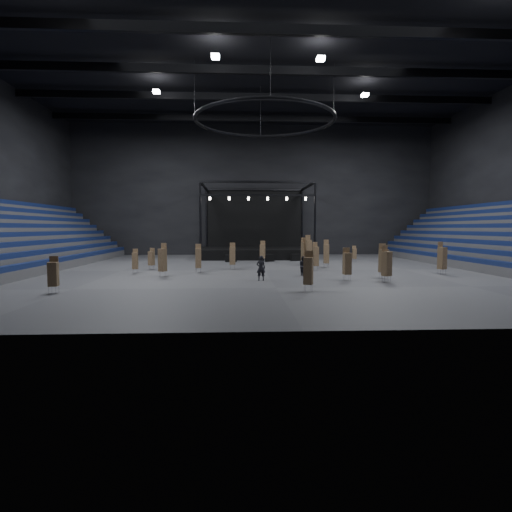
{
  "coord_description": "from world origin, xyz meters",
  "views": [
    {
      "loc": [
        -2.4,
        -35.06,
        3.71
      ],
      "look_at": [
        -0.85,
        -2.0,
        1.4
      ],
      "focal_mm": 28.0,
      "sensor_mm": 36.0,
      "label": 1
    }
  ],
  "objects_px": {
    "chair_stack_2": "(387,263)",
    "chair_stack_3": "(263,251)",
    "chair_stack_11": "(354,253)",
    "chair_stack_12": "(326,253)",
    "chair_stack_14": "(135,260)",
    "chair_stack_16": "(304,251)",
    "chair_stack_5": "(198,258)",
    "flight_case_mid": "(269,258)",
    "chair_stack_4": "(347,263)",
    "chair_stack_9": "(232,255)",
    "chair_stack_15": "(151,258)",
    "stage": "(256,246)",
    "chair_stack_1": "(316,256)",
    "chair_stack_7": "(383,260)",
    "chair_stack_10": "(53,274)",
    "flight_case_left": "(231,258)",
    "chair_stack_8": "(442,258)",
    "crew_member": "(303,266)",
    "chair_stack_13": "(308,270)",
    "chair_stack_6": "(163,259)",
    "man_center": "(261,268)",
    "chair_stack_0": "(308,250)",
    "flight_case_right": "(296,257)"
  },
  "relations": [
    {
      "from": "chair_stack_2",
      "to": "man_center",
      "type": "xyz_separation_m",
      "value": [
        -8.59,
        1.29,
        -0.44
      ]
    },
    {
      "from": "chair_stack_3",
      "to": "chair_stack_11",
      "type": "xyz_separation_m",
      "value": [
        10.1,
        -0.0,
        -0.29
      ]
    },
    {
      "from": "chair_stack_3",
      "to": "chair_stack_8",
      "type": "height_order",
      "value": "chair_stack_8"
    },
    {
      "from": "chair_stack_6",
      "to": "chair_stack_16",
      "type": "height_order",
      "value": "chair_stack_16"
    },
    {
      "from": "chair_stack_3",
      "to": "chair_stack_13",
      "type": "xyz_separation_m",
      "value": [
        1.42,
        -20.0,
        -0.0
      ]
    },
    {
      "from": "stage",
      "to": "chair_stack_9",
      "type": "relative_size",
      "value": 5.82
    },
    {
      "from": "stage",
      "to": "flight_case_right",
      "type": "relative_size",
      "value": 11.94
    },
    {
      "from": "chair_stack_2",
      "to": "crew_member",
      "type": "height_order",
      "value": "chair_stack_2"
    },
    {
      "from": "chair_stack_2",
      "to": "chair_stack_3",
      "type": "height_order",
      "value": "chair_stack_2"
    },
    {
      "from": "chair_stack_7",
      "to": "chair_stack_10",
      "type": "bearing_deg",
      "value": -172.54
    },
    {
      "from": "chair_stack_12",
      "to": "chair_stack_14",
      "type": "xyz_separation_m",
      "value": [
        -16.77,
        -4.12,
        -0.28
      ]
    },
    {
      "from": "flight_case_left",
      "to": "chair_stack_0",
      "type": "height_order",
      "value": "chair_stack_0"
    },
    {
      "from": "chair_stack_5",
      "to": "chair_stack_11",
      "type": "xyz_separation_m",
      "value": [
        16.09,
        9.77,
        -0.28
      ]
    },
    {
      "from": "chair_stack_16",
      "to": "chair_stack_4",
      "type": "bearing_deg",
      "value": -103.5
    },
    {
      "from": "chair_stack_2",
      "to": "chair_stack_9",
      "type": "xyz_separation_m",
      "value": [
        -10.7,
        9.2,
        -0.06
      ]
    },
    {
      "from": "chair_stack_1",
      "to": "chair_stack_5",
      "type": "height_order",
      "value": "chair_stack_1"
    },
    {
      "from": "chair_stack_4",
      "to": "man_center",
      "type": "relative_size",
      "value": 1.32
    },
    {
      "from": "chair_stack_3",
      "to": "chair_stack_16",
      "type": "height_order",
      "value": "chair_stack_16"
    },
    {
      "from": "chair_stack_13",
      "to": "chair_stack_15",
      "type": "distance_m",
      "value": 17.66
    },
    {
      "from": "chair_stack_0",
      "to": "chair_stack_16",
      "type": "height_order",
      "value": "chair_stack_0"
    },
    {
      "from": "chair_stack_0",
      "to": "chair_stack_6",
      "type": "relative_size",
      "value": 1.17
    },
    {
      "from": "flight_case_left",
      "to": "chair_stack_4",
      "type": "bearing_deg",
      "value": -61.91
    },
    {
      "from": "flight_case_left",
      "to": "chair_stack_13",
      "type": "bearing_deg",
      "value": -76.81
    },
    {
      "from": "chair_stack_2",
      "to": "crew_member",
      "type": "bearing_deg",
      "value": 116.57
    },
    {
      "from": "flight_case_mid",
      "to": "chair_stack_1",
      "type": "distance_m",
      "value": 10.04
    },
    {
      "from": "chair_stack_0",
      "to": "chair_stack_8",
      "type": "distance_m",
      "value": 12.71
    },
    {
      "from": "chair_stack_13",
      "to": "chair_stack_14",
      "type": "bearing_deg",
      "value": 163.08
    },
    {
      "from": "chair_stack_2",
      "to": "chair_stack_16",
      "type": "height_order",
      "value": "chair_stack_16"
    },
    {
      "from": "chair_stack_9",
      "to": "chair_stack_12",
      "type": "bearing_deg",
      "value": 9.9
    },
    {
      "from": "chair_stack_3",
      "to": "chair_stack_12",
      "type": "relative_size",
      "value": 0.89
    },
    {
      "from": "chair_stack_10",
      "to": "chair_stack_9",
      "type": "bearing_deg",
      "value": 44.91
    },
    {
      "from": "chair_stack_12",
      "to": "chair_stack_3",
      "type": "bearing_deg",
      "value": 139.49
    },
    {
      "from": "chair_stack_3",
      "to": "chair_stack_16",
      "type": "relative_size",
      "value": 0.85
    },
    {
      "from": "chair_stack_2",
      "to": "chair_stack_6",
      "type": "bearing_deg",
      "value": 141.79
    },
    {
      "from": "chair_stack_3",
      "to": "chair_stack_9",
      "type": "relative_size",
      "value": 0.98
    },
    {
      "from": "chair_stack_5",
      "to": "chair_stack_12",
      "type": "relative_size",
      "value": 0.91
    },
    {
      "from": "flight_case_mid",
      "to": "chair_stack_4",
      "type": "relative_size",
      "value": 0.52
    },
    {
      "from": "chair_stack_11",
      "to": "stage",
      "type": "bearing_deg",
      "value": 146.81
    },
    {
      "from": "chair_stack_5",
      "to": "chair_stack_7",
      "type": "height_order",
      "value": "chair_stack_7"
    },
    {
      "from": "man_center",
      "to": "chair_stack_3",
      "type": "bearing_deg",
      "value": -100.33
    },
    {
      "from": "chair_stack_9",
      "to": "chair_stack_15",
      "type": "bearing_deg",
      "value": -177.72
    },
    {
      "from": "chair_stack_6",
      "to": "chair_stack_10",
      "type": "bearing_deg",
      "value": -97.66
    },
    {
      "from": "chair_stack_3",
      "to": "flight_case_left",
      "type": "bearing_deg",
      "value": 178.68
    },
    {
      "from": "chair_stack_11",
      "to": "chair_stack_12",
      "type": "height_order",
      "value": "chair_stack_12"
    },
    {
      "from": "flight_case_mid",
      "to": "chair_stack_11",
      "type": "distance_m",
      "value": 9.44
    },
    {
      "from": "chair_stack_1",
      "to": "man_center",
      "type": "height_order",
      "value": "chair_stack_1"
    },
    {
      "from": "chair_stack_5",
      "to": "chair_stack_9",
      "type": "bearing_deg",
      "value": 40.43
    },
    {
      "from": "flight_case_right",
      "to": "chair_stack_5",
      "type": "bearing_deg",
      "value": -130.27
    },
    {
      "from": "chair_stack_14",
      "to": "chair_stack_16",
      "type": "distance_m",
      "value": 16.83
    },
    {
      "from": "chair_stack_3",
      "to": "chair_stack_5",
      "type": "bearing_deg",
      "value": -109.84
    }
  ]
}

